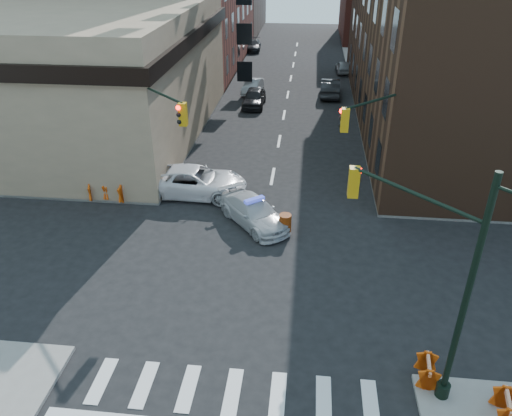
% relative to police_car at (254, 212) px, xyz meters
% --- Properties ---
extents(ground, '(140.00, 140.00, 0.00)m').
position_rel_police_car_xyz_m(ground, '(0.52, -4.15, -0.69)').
color(ground, black).
rests_on(ground, ground).
extents(sidewalk_nw, '(34.00, 54.50, 0.15)m').
position_rel_police_car_xyz_m(sidewalk_nw, '(-22.48, 28.60, -0.61)').
color(sidewalk_nw, gray).
rests_on(sidewalk_nw, ground).
extents(bank_building, '(22.00, 22.00, 9.00)m').
position_rel_police_car_xyz_m(bank_building, '(-16.48, 12.35, 3.81)').
color(bank_building, tan).
rests_on(bank_building, ground).
extents(commercial_row_ne, '(14.00, 34.00, 14.00)m').
position_rel_police_car_xyz_m(commercial_row_ne, '(13.52, 18.35, 6.31)').
color(commercial_row_ne, '#462B1C').
rests_on(commercial_row_ne, ground).
extents(signal_pole_se, '(5.40, 5.27, 8.00)m').
position_rel_police_car_xyz_m(signal_pole_se, '(6.55, -9.67, 3.93)').
color(signal_pole_se, black).
rests_on(signal_pole_se, sidewalk_se).
extents(signal_pole_nw, '(3.58, 3.67, 8.00)m').
position_rel_police_car_xyz_m(signal_pole_nw, '(-5.33, 1.19, 3.65)').
color(signal_pole_nw, black).
rests_on(signal_pole_nw, sidewalk_nw).
extents(signal_pole_ne, '(3.67, 3.58, 8.00)m').
position_rel_police_car_xyz_m(signal_pole_ne, '(6.35, 1.20, 3.65)').
color(signal_pole_ne, black).
rests_on(signal_pole_ne, sidewalk_ne).
extents(tree_ne_near, '(3.00, 3.00, 4.85)m').
position_rel_police_car_xyz_m(tree_ne_near, '(8.02, 21.85, 2.80)').
color(tree_ne_near, black).
rests_on(tree_ne_near, sidewalk_ne).
extents(tree_ne_far, '(3.00, 3.00, 4.85)m').
position_rel_police_car_xyz_m(tree_ne_far, '(8.02, 29.85, 2.80)').
color(tree_ne_far, black).
rests_on(tree_ne_far, sidewalk_ne).
extents(police_car, '(4.49, 4.86, 1.37)m').
position_rel_police_car_xyz_m(police_car, '(0.00, 0.00, 0.00)').
color(police_car, '#B9BABE').
rests_on(police_car, ground).
extents(pickup, '(6.06, 2.92, 1.67)m').
position_rel_police_car_xyz_m(pickup, '(-3.77, 2.93, 0.15)').
color(pickup, white).
rests_on(pickup, ground).
extents(parked_car_wnear, '(1.85, 4.50, 1.53)m').
position_rel_police_car_xyz_m(parked_car_wnear, '(-2.24, 20.06, 0.08)').
color(parked_car_wnear, black).
rests_on(parked_car_wnear, ground).
extents(parked_car_wfar, '(1.85, 4.01, 1.27)m').
position_rel_police_car_xyz_m(parked_car_wfar, '(-2.82, 24.02, -0.05)').
color(parked_car_wfar, '#93969B').
rests_on(parked_car_wfar, ground).
extents(parked_car_wdeep, '(2.13, 4.76, 1.36)m').
position_rel_police_car_xyz_m(parked_car_wdeep, '(-4.98, 43.18, -0.01)').
color(parked_car_wdeep, black).
rests_on(parked_car_wdeep, ground).
extents(parked_car_enear, '(1.83, 4.89, 1.60)m').
position_rel_police_car_xyz_m(parked_car_enear, '(4.41, 23.85, 0.11)').
color(parked_car_enear, black).
rests_on(parked_car_enear, ground).
extents(parked_car_efar, '(1.74, 3.82, 1.27)m').
position_rel_police_car_xyz_m(parked_car_efar, '(6.02, 32.78, -0.05)').
color(parked_car_efar, gray).
rests_on(parked_car_efar, ground).
extents(pedestrian_a, '(0.69, 0.54, 1.67)m').
position_rel_police_car_xyz_m(pedestrian_a, '(-7.50, 1.85, 0.30)').
color(pedestrian_a, black).
rests_on(pedestrian_a, sidewalk_nw).
extents(pedestrian_b, '(0.92, 0.76, 1.76)m').
position_rel_police_car_xyz_m(pedestrian_b, '(-8.21, 3.85, 0.35)').
color(pedestrian_b, black).
rests_on(pedestrian_b, sidewalk_nw).
extents(pedestrian_c, '(1.00, 1.11, 1.81)m').
position_rel_police_car_xyz_m(pedestrian_c, '(-11.63, 5.10, 0.37)').
color(pedestrian_c, '#1E232E').
rests_on(pedestrian_c, sidewalk_nw).
extents(barrel_road, '(0.73, 0.73, 1.10)m').
position_rel_police_car_xyz_m(barrel_road, '(1.66, -0.86, -0.13)').
color(barrel_road, '#C24309').
rests_on(barrel_road, ground).
extents(barrel_bank, '(0.56, 0.56, 0.90)m').
position_rel_police_car_xyz_m(barrel_bank, '(-2.27, 4.20, -0.24)').
color(barrel_bank, '#CA4609').
rests_on(barrel_bank, ground).
extents(barricade_se_a, '(0.66, 1.15, 0.82)m').
position_rel_police_car_xyz_m(barricade_se_a, '(6.92, -9.85, -0.12)').
color(barricade_se_a, orange).
rests_on(barricade_se_a, sidewalk_se).
extents(barricade_se_b, '(0.76, 1.24, 0.87)m').
position_rel_police_car_xyz_m(barricade_se_b, '(9.02, -11.15, -0.10)').
color(barricade_se_b, '#C96309').
rests_on(barricade_se_b, sidewalk_se).
extents(barricade_nw_a, '(1.36, 0.89, 0.94)m').
position_rel_police_car_xyz_m(barricade_nw_a, '(-8.93, 1.55, -0.07)').
color(barricade_nw_a, orange).
rests_on(barricade_nw_a, sidewalk_nw).
extents(barricade_nw_b, '(1.44, 0.97, 0.99)m').
position_rel_police_car_xyz_m(barricade_nw_b, '(-7.98, 1.55, -0.04)').
color(barricade_nw_b, '#ED4A0B').
rests_on(barricade_nw_b, sidewalk_nw).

